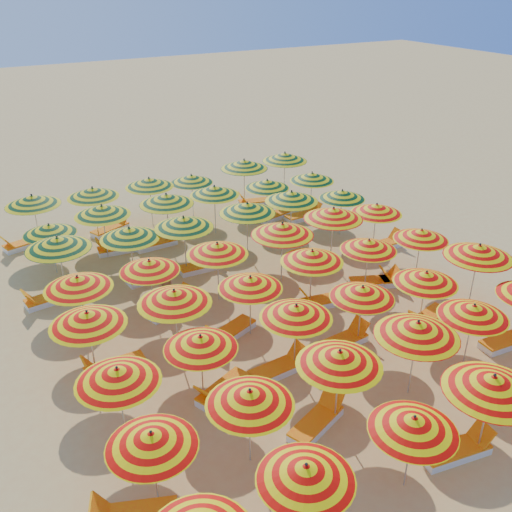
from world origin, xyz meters
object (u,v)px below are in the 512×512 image
umbrella_42 (32,200)px  umbrella_15 (362,292)px  umbrella_31 (129,233)px  umbrella_13 (201,342)px  umbrella_20 (250,282)px  lounger_25 (111,229)px  umbrella_23 (421,235)px  lounger_15 (315,261)px  umbrella_35 (342,195)px  umbrella_17 (479,251)px  lounger_8 (428,318)px  umbrella_10 (474,311)px  umbrella_16 (426,278)px  umbrella_38 (166,199)px  lounger_9 (114,367)px  lounger_14 (172,307)px  lounger_24 (24,244)px  umbrella_18 (88,318)px  umbrella_39 (214,191)px  umbrella_45 (191,179)px  umbrella_6 (151,440)px  umbrella_14 (296,312)px  lounger_19 (202,266)px  umbrella_43 (93,192)px  lounger_21 (157,243)px  umbrella_1 (306,473)px  umbrella_30 (58,243)px  lounger_12 (375,282)px  umbrella_2 (414,424)px  lounger_7 (342,342)px  umbrella_3 (493,384)px  umbrella_34 (292,196)px  lounger_11 (324,301)px  lounger_22 (274,216)px  umbrella_33 (247,208)px  umbrella_27 (282,229)px  lounger_20 (118,249)px  umbrella_44 (149,182)px  umbrella_40 (267,184)px  lounger_4 (507,341)px  umbrella_8 (340,358)px  umbrella_47 (285,157)px  lounger_3 (317,422)px  umbrella_37 (102,210)px  lounger_6 (279,368)px  umbrella_46 (244,164)px  lounger_17 (50,299)px  umbrella_12 (118,375)px  lounger_0 (457,450)px  umbrella_21 (312,256)px  umbrella_19 (174,297)px

umbrella_42 → umbrella_15: bearing=-58.5°
umbrella_31 → umbrella_13: bearing=-93.2°
umbrella_20 → lounger_25: (-1.62, 9.73, -1.69)m
umbrella_15 → umbrella_23: 4.82m
lounger_15 → umbrella_35: bearing=-152.3°
umbrella_13 → umbrella_17: bearing=-0.7°
umbrella_42 → lounger_8: umbrella_42 is taller
umbrella_10 → umbrella_16: bearing=84.9°
umbrella_38 → lounger_9: umbrella_38 is taller
lounger_14 → lounger_24: 8.29m
umbrella_17 → umbrella_18: size_ratio=1.05×
umbrella_39 → lounger_14: (-3.99, -5.01, -1.79)m
umbrella_45 → lounger_14: bearing=-118.3°
umbrella_6 → umbrella_10: bearing=1.5°
umbrella_14 → lounger_19: (0.15, 6.73, -1.74)m
umbrella_43 → lounger_21: (1.84, -2.20, -1.83)m
umbrella_1 → umbrella_30: umbrella_30 is taller
umbrella_6 → lounger_25: 14.77m
umbrella_23 → umbrella_38: (-6.83, 7.13, 0.21)m
umbrella_14 → lounger_12: umbrella_14 is taller
umbrella_18 → umbrella_23: (11.75, -0.12, -0.11)m
umbrella_17 → umbrella_35: size_ratio=0.98×
umbrella_2 → lounger_7: bearing=68.2°
umbrella_3 → umbrella_43: umbrella_3 is taller
umbrella_34 → lounger_11: 5.45m
umbrella_15 → lounger_22: size_ratio=1.30×
lounger_15 → umbrella_33: bearing=-55.0°
umbrella_27 → lounger_20: 7.18m
umbrella_18 → umbrella_45: umbrella_18 is taller
umbrella_34 → umbrella_44: (-4.41, 4.57, -0.06)m
lounger_15 → lounger_19: size_ratio=1.03×
umbrella_39 → umbrella_40: bearing=-1.7°
lounger_4 → lounger_12: same height
umbrella_8 → umbrella_47: (7.22, 14.25, 0.09)m
umbrella_45 → lounger_3: umbrella_45 is taller
umbrella_37 → lounger_9: 7.65m
lounger_6 → lounger_19: 6.75m
umbrella_18 → umbrella_46: umbrella_46 is taller
umbrella_2 → lounger_17: size_ratio=1.13×
umbrella_35 → umbrella_12: bearing=-148.6°
umbrella_43 → lounger_25: 1.93m
lounger_15 → umbrella_18: bearing=7.0°
lounger_0 → umbrella_8: bearing=136.5°
umbrella_2 → umbrella_21: bearing=72.1°
umbrella_19 → lounger_14: size_ratio=1.24×
lounger_14 → lounger_24: (-3.50, 7.51, 0.00)m
umbrella_34 → umbrella_42: size_ratio=1.06×
umbrella_39 → umbrella_45: 2.27m
umbrella_34 → lounger_11: (-1.67, -4.84, -1.87)m
umbrella_17 → lounger_4: bearing=-108.8°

